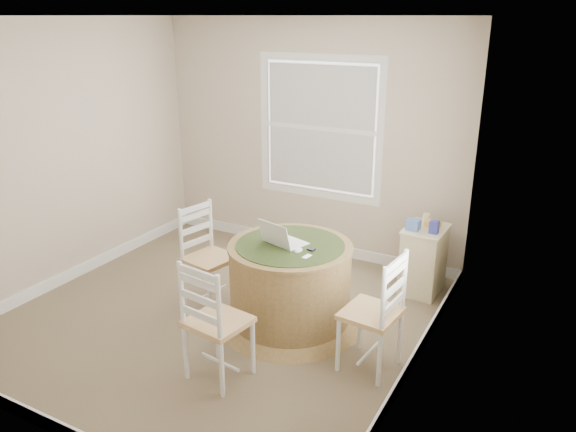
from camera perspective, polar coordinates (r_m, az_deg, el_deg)
The scene contains 14 objects.
room at distance 4.81m, azimuth -4.84°, elevation 3.91°, with size 3.64×3.64×2.64m.
round_table at distance 4.91m, azimuth 0.22°, elevation -6.69°, with size 1.25×1.25×0.77m.
chair_left at distance 5.27m, azimuth -7.93°, elevation -4.28°, with size 0.42×0.40×0.95m, color white, non-canonical shape.
chair_near at distance 4.24m, azimuth -7.11°, elevation -10.54°, with size 0.42×0.40×0.95m, color white, non-canonical shape.
chair_right at distance 4.37m, azimuth 8.43°, elevation -9.68°, with size 0.42×0.40×0.95m, color white, non-canonical shape.
laptop at distance 4.78m, azimuth -0.46°, elevation -2.49°, with size 0.40×0.37×0.23m.
mouse at distance 4.63m, azimuth 1.06°, elevation -3.53°, with size 0.06×0.10×0.03m, color white.
phone at distance 4.53m, azimuth 1.93°, elevation -4.20°, with size 0.04×0.09×0.02m, color #B7BABF.
keys at distance 4.66m, azimuth 2.37°, elevation -3.47°, with size 0.06×0.05×0.03m, color black.
corner_chest at distance 5.69m, azimuth 13.57°, elevation -4.34°, with size 0.39×0.52×0.67m.
tissue_box at distance 5.49m, azimuth 12.79°, elevation -0.85°, with size 0.12×0.12×0.10m, color #4F6FB6.
box_yellow at distance 5.60m, azimuth 14.40°, elevation -0.79°, with size 0.15×0.10×0.06m, color gold.
box_blue at distance 5.45m, azimuth 14.53°, elevation -1.04°, with size 0.08×0.08×0.12m, color #323798.
cup_cream at distance 5.68m, azimuth 13.88°, elevation -0.28°, with size 0.07×0.07×0.09m, color beige.
Camera 1 is at (2.71, -3.70, 2.60)m, focal length 35.00 mm.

